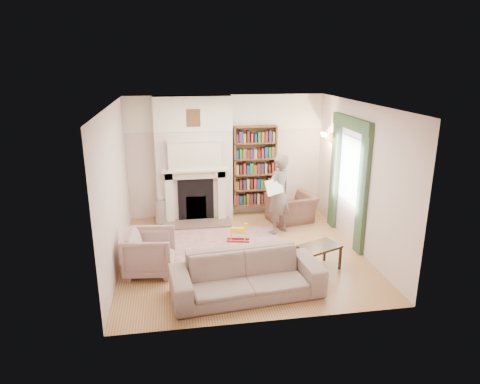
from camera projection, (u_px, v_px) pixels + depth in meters
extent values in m
plane|color=brown|center=(242.00, 253.00, 8.17)|extent=(4.50, 4.50, 0.00)
plane|color=white|center=(242.00, 105.00, 7.35)|extent=(4.50, 4.50, 0.00)
plane|color=beige|center=(226.00, 157.00, 9.88)|extent=(4.50, 0.00, 4.50)
plane|color=beige|center=(270.00, 229.00, 5.64)|extent=(4.50, 0.00, 4.50)
plane|color=beige|center=(115.00, 189.00, 7.42)|extent=(0.00, 4.50, 4.50)
plane|color=beige|center=(359.00, 178.00, 8.10)|extent=(0.00, 4.50, 4.50)
cube|color=beige|center=(194.00, 159.00, 9.60)|extent=(1.70, 0.35, 2.80)
cube|color=silver|center=(195.00, 170.00, 9.39)|extent=(1.47, 0.24, 0.05)
cube|color=black|center=(196.00, 200.00, 9.68)|extent=(0.80, 0.06, 0.96)
cube|color=silver|center=(195.00, 155.00, 9.31)|extent=(1.15, 0.18, 0.62)
cube|color=brown|center=(255.00, 166.00, 9.93)|extent=(1.00, 0.24, 1.85)
cube|color=silver|center=(350.00, 170.00, 8.46)|extent=(0.02, 0.90, 1.30)
cube|color=#2D432B|center=(362.00, 192.00, 7.87)|extent=(0.07, 0.32, 2.40)
cube|color=#2D432B|center=(335.00, 173.00, 9.19)|extent=(0.07, 0.32, 2.40)
cube|color=#2D432B|center=(351.00, 123.00, 8.18)|extent=(0.09, 1.70, 0.24)
cube|color=#C1A692|center=(215.00, 246.00, 8.48)|extent=(2.85, 2.34, 0.01)
imported|color=#442B24|center=(291.00, 208.00, 9.70)|extent=(1.12, 1.03, 0.63)
imported|color=#BCA89B|center=(150.00, 253.00, 7.33)|extent=(0.91, 0.89, 0.75)
imported|color=gray|center=(247.00, 275.00, 6.63)|extent=(2.41, 1.13, 0.68)
imported|color=#63564F|center=(279.00, 194.00, 8.91)|extent=(0.75, 0.69, 1.71)
cube|color=white|center=(274.00, 187.00, 8.63)|extent=(0.44, 0.36, 0.30)
cylinder|color=#A0A2A7|center=(161.00, 212.00, 9.55)|extent=(0.28, 0.28, 0.55)
cube|color=#E0E350|center=(207.00, 265.00, 7.66)|extent=(0.43, 0.43, 0.03)
cube|color=#9D2312|center=(216.00, 257.00, 7.93)|extent=(0.36, 0.29, 0.05)
cube|color=red|center=(256.00, 267.00, 7.58)|extent=(0.28, 0.30, 0.02)
cube|color=red|center=(255.00, 255.00, 8.03)|extent=(0.26, 0.21, 0.02)
cube|color=red|center=(213.00, 265.00, 7.64)|extent=(0.30, 0.28, 0.02)
cube|color=red|center=(273.00, 256.00, 8.00)|extent=(0.30, 0.27, 0.02)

